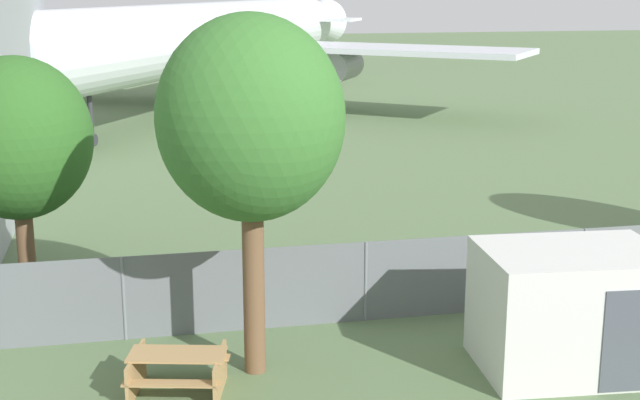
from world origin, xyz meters
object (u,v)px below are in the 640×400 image
at_px(picnic_bench_near_cabin, 178,368).
at_px(tree_near_hangar, 251,120).
at_px(airplane, 206,38).
at_px(portable_cabin, 571,309).
at_px(tree_behind_benches, 17,139).

distance_m(picnic_bench_near_cabin, tree_near_hangar, 4.60).
bearing_deg(picnic_bench_near_cabin, airplane, 84.17).
relative_size(portable_cabin, tree_near_hangar, 0.53).
height_order(portable_cabin, picnic_bench_near_cabin, portable_cabin).
bearing_deg(tree_behind_benches, picnic_bench_near_cabin, -59.11).
distance_m(tree_near_hangar, tree_behind_benches, 6.38).
relative_size(picnic_bench_near_cabin, tree_near_hangar, 0.30).
bearing_deg(tree_near_hangar, portable_cabin, -10.48).
bearing_deg(airplane, portable_cabin, 35.99).
height_order(airplane, portable_cabin, airplane).
bearing_deg(picnic_bench_near_cabin, tree_behind_benches, 120.89).
xyz_separation_m(airplane, picnic_bench_near_cabin, (-3.71, -36.30, -3.67)).
bearing_deg(airplane, tree_behind_benches, 18.20).
distance_m(airplane, tree_near_hangar, 35.73).
bearing_deg(picnic_bench_near_cabin, tree_near_hangar, 23.66).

